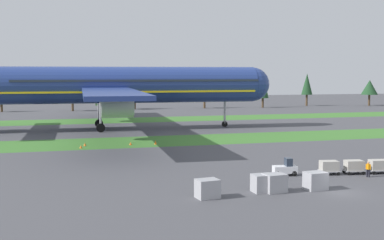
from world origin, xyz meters
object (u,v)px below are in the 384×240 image
at_px(baggage_tug, 286,168).
at_px(uld_container_1, 263,183).
at_px(cargo_dolly_second, 354,166).
at_px(cargo_dolly_third, 378,165).
at_px(cargo_dolly_lead, 329,166).
at_px(uld_container_3, 315,181).
at_px(taxiway_marker_1, 81,147).
at_px(taxiway_marker_3, 155,142).
at_px(taxiway_marker_2, 85,144).
at_px(ground_crew_marshaller, 368,168).
at_px(uld_container_2, 275,183).
at_px(airliner, 112,85).
at_px(taxiway_marker_0, 131,143).
at_px(uld_container_0, 207,189).

distance_m(baggage_tug, uld_container_1, 8.71).
relative_size(cargo_dolly_second, cargo_dolly_third, 1.00).
xyz_separation_m(cargo_dolly_lead, uld_container_3, (-5.20, -6.32, -0.04)).
relative_size(cargo_dolly_third, taxiway_marker_1, 5.17).
bearing_deg(taxiway_marker_3, taxiway_marker_2, 173.81).
bearing_deg(cargo_dolly_second, ground_crew_marshaller, -155.07).
height_order(cargo_dolly_third, uld_container_3, uld_container_3).
relative_size(ground_crew_marshaller, uld_container_2, 0.87).
bearing_deg(airliner, cargo_dolly_second, 24.67).
distance_m(cargo_dolly_lead, cargo_dolly_third, 5.80).
relative_size(baggage_tug, taxiway_marker_3, 4.37).
bearing_deg(cargo_dolly_lead, taxiway_marker_0, 40.70).
xyz_separation_m(cargo_dolly_lead, uld_container_2, (-9.47, -6.22, -0.03)).
bearing_deg(baggage_tug, airliner, 23.52).
xyz_separation_m(cargo_dolly_lead, cargo_dolly_second, (2.86, -0.46, 0.00)).
bearing_deg(cargo_dolly_second, airliner, 30.86).
xyz_separation_m(taxiway_marker_1, taxiway_marker_3, (11.75, 1.17, 0.08)).
distance_m(uld_container_0, uld_container_3, 11.18).
distance_m(airliner, uld_container_0, 59.69).
height_order(baggage_tug, taxiway_marker_3, baggage_tug).
bearing_deg(taxiway_marker_3, airliner, 100.09).
relative_size(taxiway_marker_0, taxiway_marker_3, 0.79).
relative_size(uld_container_3, taxiway_marker_3, 3.15).
bearing_deg(uld_container_1, taxiway_marker_3, 95.81).
height_order(ground_crew_marshaller, taxiway_marker_1, ground_crew_marshaller).
bearing_deg(taxiway_marker_2, uld_container_3, -61.40).
bearing_deg(taxiway_marker_1, uld_container_0, -74.65).
xyz_separation_m(airliner, taxiway_marker_0, (0.21, -23.10, -8.75)).
height_order(cargo_dolly_third, ground_crew_marshaller, ground_crew_marshaller).
relative_size(airliner, cargo_dolly_second, 34.09).
height_order(airliner, taxiway_marker_1, airliner).
relative_size(taxiway_marker_0, taxiway_marker_2, 1.01).
bearing_deg(taxiway_marker_0, taxiway_marker_2, 172.96).
bearing_deg(uld_container_2, cargo_dolly_third, 19.24).
height_order(uld_container_3, taxiway_marker_1, uld_container_3).
xyz_separation_m(uld_container_3, taxiway_marker_2, (-19.88, 36.48, -0.63)).
bearing_deg(cargo_dolly_lead, uld_container_2, 132.35).
height_order(airliner, cargo_dolly_third, airliner).
bearing_deg(uld_container_2, uld_container_0, -175.87).
bearing_deg(airliner, uld_container_2, 11.40).
bearing_deg(taxiway_marker_2, taxiway_marker_1, -107.78).
relative_size(uld_container_1, taxiway_marker_3, 3.15).
bearing_deg(uld_container_2, ground_crew_marshaller, 16.56).
bearing_deg(ground_crew_marshaller, taxiway_marker_0, -5.83).
relative_size(airliner, taxiway_marker_3, 129.54).
distance_m(cargo_dolly_lead, taxiway_marker_0, 34.41).
bearing_deg(cargo_dolly_second, taxiway_marker_2, 51.46).
xyz_separation_m(ground_crew_marshaller, taxiway_marker_3, (-17.50, 31.35, -0.63)).
bearing_deg(airliner, taxiway_marker_0, 3.41).
xyz_separation_m(airliner, taxiway_marker_1, (-7.58, -24.59, -8.77)).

